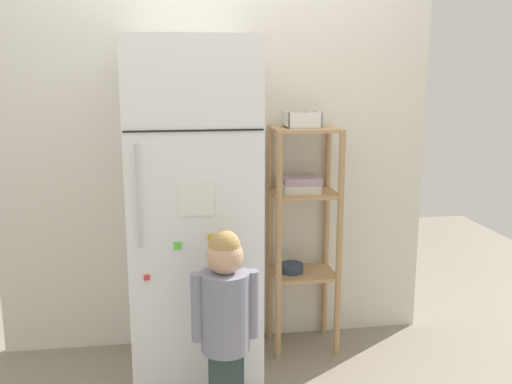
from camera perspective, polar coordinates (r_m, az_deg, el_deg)
The scene contains 6 objects.
ground_plane at distance 3.38m, azimuth -2.95°, elevation -16.80°, with size 6.00×6.00×0.00m, color gray.
kitchen_wall_back at distance 3.39m, azimuth -3.83°, elevation 3.72°, with size 2.52×0.03×2.28m, color silver.
refrigerator at distance 3.06m, azimuth -6.20°, elevation -1.97°, with size 0.65×0.71×1.78m.
child_standing at distance 2.64m, azimuth -3.04°, elevation -11.57°, with size 0.30×0.22×0.94m.
pantry_shelf_unit at distance 3.35m, azimuth 4.58°, elevation -2.53°, with size 0.38×0.31×1.31m.
fruit_bin at distance 3.27m, azimuth 4.69°, elevation 7.03°, with size 0.19×0.17×0.09m.
Camera 1 is at (-0.29, -2.95, 1.62)m, focal length 40.77 mm.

